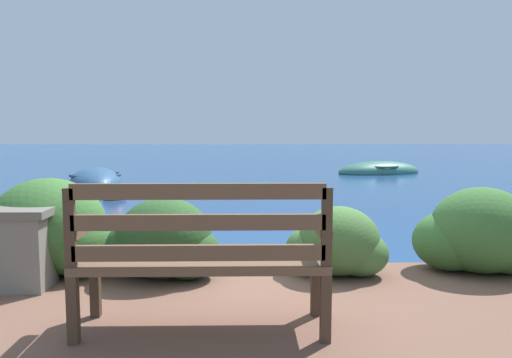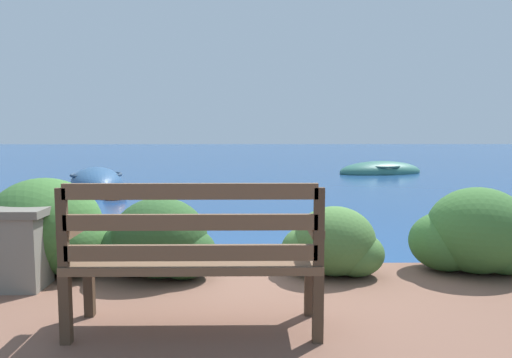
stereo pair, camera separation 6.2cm
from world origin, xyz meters
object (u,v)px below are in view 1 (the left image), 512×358
at_px(mooring_buoy, 114,195).
at_px(rowboat_nearest, 96,183).
at_px(rowboat_mid, 379,171).
at_px(park_bench, 202,254).

bearing_deg(mooring_buoy, rowboat_nearest, 114.98).
relative_size(rowboat_mid, mooring_buoy, 6.15).
distance_m(park_bench, mooring_buoy, 7.67).
bearing_deg(park_bench, mooring_buoy, 116.05).
relative_size(park_bench, rowboat_mid, 0.50).
relative_size(rowboat_nearest, rowboat_mid, 0.91).
height_order(rowboat_nearest, rowboat_mid, rowboat_nearest).
relative_size(rowboat_nearest, mooring_buoy, 5.60).
xyz_separation_m(park_bench, mooring_buoy, (-2.44, 7.24, -0.63)).
xyz_separation_m(rowboat_nearest, rowboat_mid, (8.01, 3.38, -0.01)).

